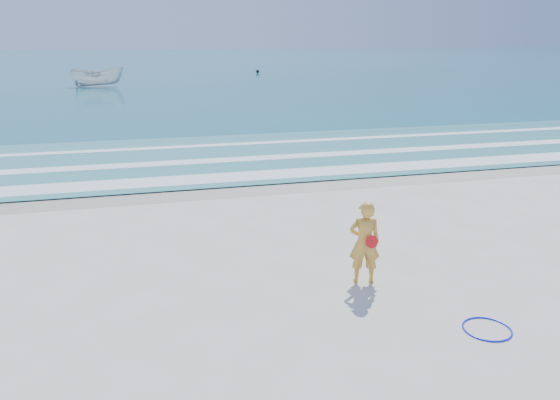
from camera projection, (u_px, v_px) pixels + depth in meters
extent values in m
plane|color=silver|center=(310.00, 310.00, 10.44)|extent=(400.00, 400.00, 0.00)
cube|color=#B2A893|center=(231.00, 188.00, 18.78)|extent=(400.00, 2.40, 0.00)
cube|color=#19727F|center=(149.00, 62.00, 107.67)|extent=(400.00, 190.00, 0.04)
cube|color=#59B7AD|center=(211.00, 157.00, 23.39)|extent=(400.00, 10.00, 0.01)
cube|color=white|center=(225.00, 177.00, 19.96)|extent=(400.00, 1.40, 0.01)
cube|color=white|center=(214.00, 161.00, 22.65)|extent=(400.00, 0.90, 0.01)
cube|color=white|center=(204.00, 146.00, 25.71)|extent=(400.00, 0.60, 0.01)
torus|color=#0D1CF2|center=(487.00, 329.00, 9.74)|extent=(1.04, 1.04, 0.03)
imported|color=silver|center=(98.00, 77.00, 54.97)|extent=(5.28, 2.23, 2.00)
sphere|color=black|center=(258.00, 71.00, 74.99)|extent=(0.45, 0.45, 0.45)
imported|color=gold|center=(364.00, 242.00, 11.39)|extent=(0.74, 0.58, 1.79)
cylinder|color=red|center=(372.00, 242.00, 11.22)|extent=(0.27, 0.08, 0.27)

